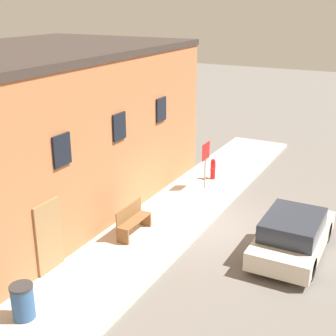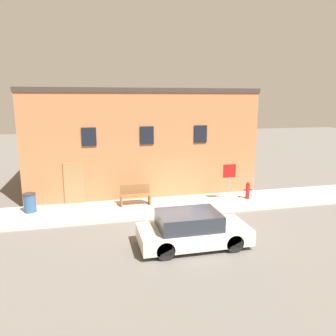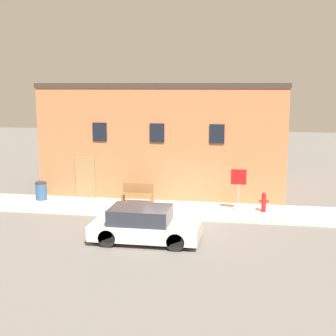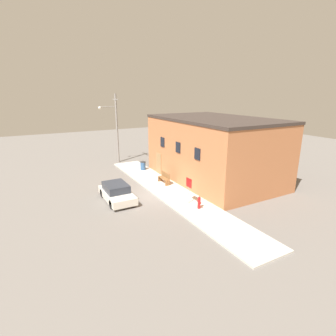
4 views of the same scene
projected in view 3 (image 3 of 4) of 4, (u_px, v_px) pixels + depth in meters
The scene contains 8 objects.
ground_plane at pixel (170, 220), 20.08m from camera, with size 80.00×80.00×0.00m, color #66605B.
sidewalk at pixel (175, 210), 21.46m from camera, with size 21.10×2.87×0.12m.
brick_building at pixel (170, 136), 26.20m from camera, with size 12.38×7.67×5.80m.
fire_hydrant at pixel (264, 202), 20.81m from camera, with size 0.44×0.21×0.89m.
stop_sign at pixel (239, 182), 20.72m from camera, with size 0.68×0.06×1.91m.
bench at pixel (138, 194), 22.14m from camera, with size 1.48×0.44×0.99m.
trash_bin at pixel (41, 191), 23.01m from camera, with size 0.57×0.57×0.89m.
parked_car at pixel (144, 225), 17.19m from camera, with size 3.98×1.82×1.30m.
Camera 3 is at (3.18, -19.12, 5.71)m, focal length 50.00 mm.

